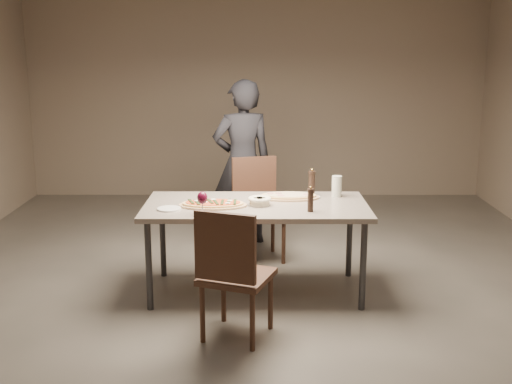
{
  "coord_description": "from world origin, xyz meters",
  "views": [
    {
      "loc": [
        0.01,
        -5.01,
        2.01
      ],
      "look_at": [
        0.0,
        0.0,
        0.85
      ],
      "focal_mm": 45.0,
      "sensor_mm": 36.0,
      "label": 1
    }
  ],
  "objects_px": {
    "dining_table": "(256,211)",
    "pepper_mill_left": "(312,183)",
    "carafe": "(337,186)",
    "bread_basket": "(260,200)",
    "chair_far": "(257,202)",
    "chair_near": "(232,268)",
    "zucchini_pizza": "(213,204)",
    "ham_pizza": "(289,196)",
    "diner": "(242,163)"
  },
  "relations": [
    {
      "from": "zucchini_pizza",
      "to": "chair_near",
      "type": "xyz_separation_m",
      "value": [
        0.18,
        -0.84,
        -0.24
      ]
    },
    {
      "from": "carafe",
      "to": "chair_near",
      "type": "relative_size",
      "value": 0.19
    },
    {
      "from": "pepper_mill_left",
      "to": "carafe",
      "type": "bearing_deg",
      "value": -8.6
    },
    {
      "from": "carafe",
      "to": "diner",
      "type": "bearing_deg",
      "value": 126.38
    },
    {
      "from": "zucchini_pizza",
      "to": "pepper_mill_left",
      "type": "distance_m",
      "value": 0.9
    },
    {
      "from": "carafe",
      "to": "chair_far",
      "type": "height_order",
      "value": "chair_far"
    },
    {
      "from": "ham_pizza",
      "to": "dining_table",
      "type": "bearing_deg",
      "value": -158.85
    },
    {
      "from": "diner",
      "to": "bread_basket",
      "type": "bearing_deg",
      "value": 81.68
    },
    {
      "from": "pepper_mill_left",
      "to": "chair_far",
      "type": "bearing_deg",
      "value": 126.87
    },
    {
      "from": "ham_pizza",
      "to": "chair_near",
      "type": "bearing_deg",
      "value": -127.02
    },
    {
      "from": "dining_table",
      "to": "chair_near",
      "type": "distance_m",
      "value": 0.93
    },
    {
      "from": "pepper_mill_left",
      "to": "carafe",
      "type": "height_order",
      "value": "pepper_mill_left"
    },
    {
      "from": "zucchini_pizza",
      "to": "pepper_mill_left",
      "type": "relative_size",
      "value": 2.33
    },
    {
      "from": "ham_pizza",
      "to": "carafe",
      "type": "xyz_separation_m",
      "value": [
        0.41,
        0.06,
        0.07
      ]
    },
    {
      "from": "carafe",
      "to": "chair_far",
      "type": "bearing_deg",
      "value": 135.95
    },
    {
      "from": "chair_near",
      "to": "diner",
      "type": "height_order",
      "value": "diner"
    },
    {
      "from": "diner",
      "to": "chair_near",
      "type": "bearing_deg",
      "value": 74.36
    },
    {
      "from": "pepper_mill_left",
      "to": "bread_basket",
      "type": "bearing_deg",
      "value": -142.92
    },
    {
      "from": "diner",
      "to": "carafe",
      "type": "bearing_deg",
      "value": 111.31
    },
    {
      "from": "bread_basket",
      "to": "pepper_mill_left",
      "type": "distance_m",
      "value": 0.56
    },
    {
      "from": "zucchini_pizza",
      "to": "chair_near",
      "type": "height_order",
      "value": "chair_near"
    },
    {
      "from": "carafe",
      "to": "chair_near",
      "type": "bearing_deg",
      "value": -125.75
    },
    {
      "from": "zucchini_pizza",
      "to": "ham_pizza",
      "type": "bearing_deg",
      "value": 7.86
    },
    {
      "from": "zucchini_pizza",
      "to": "pepper_mill_left",
      "type": "bearing_deg",
      "value": 8.16
    },
    {
      "from": "pepper_mill_left",
      "to": "carafe",
      "type": "xyz_separation_m",
      "value": [
        0.21,
        -0.03,
        -0.02
      ]
    },
    {
      "from": "bread_basket",
      "to": "pepper_mill_left",
      "type": "height_order",
      "value": "pepper_mill_left"
    },
    {
      "from": "pepper_mill_left",
      "to": "diner",
      "type": "distance_m",
      "value": 1.25
    },
    {
      "from": "bread_basket",
      "to": "carafe",
      "type": "relative_size",
      "value": 1.05
    },
    {
      "from": "bread_basket",
      "to": "carafe",
      "type": "xyz_separation_m",
      "value": [
        0.65,
        0.3,
        0.05
      ]
    },
    {
      "from": "bread_basket",
      "to": "pepper_mill_left",
      "type": "bearing_deg",
      "value": 37.08
    },
    {
      "from": "zucchini_pizza",
      "to": "pepper_mill_left",
      "type": "height_order",
      "value": "pepper_mill_left"
    },
    {
      "from": "zucchini_pizza",
      "to": "chair_near",
      "type": "distance_m",
      "value": 0.89
    },
    {
      "from": "ham_pizza",
      "to": "carafe",
      "type": "distance_m",
      "value": 0.42
    },
    {
      "from": "bread_basket",
      "to": "chair_far",
      "type": "bearing_deg",
      "value": 91.19
    },
    {
      "from": "ham_pizza",
      "to": "chair_far",
      "type": "relative_size",
      "value": 0.54
    },
    {
      "from": "chair_far",
      "to": "zucchini_pizza",
      "type": "bearing_deg",
      "value": 56.0
    },
    {
      "from": "dining_table",
      "to": "zucchini_pizza",
      "type": "xyz_separation_m",
      "value": [
        -0.34,
        -0.07,
        0.07
      ]
    },
    {
      "from": "chair_far",
      "to": "diner",
      "type": "xyz_separation_m",
      "value": [
        -0.15,
        0.46,
        0.3
      ]
    },
    {
      "from": "ham_pizza",
      "to": "chair_far",
      "type": "xyz_separation_m",
      "value": [
        -0.26,
        0.71,
        -0.23
      ]
    },
    {
      "from": "dining_table",
      "to": "zucchini_pizza",
      "type": "relative_size",
      "value": 3.31
    },
    {
      "from": "pepper_mill_left",
      "to": "chair_near",
      "type": "distance_m",
      "value": 1.4
    },
    {
      "from": "ham_pizza",
      "to": "chair_near",
      "type": "height_order",
      "value": "chair_near"
    },
    {
      "from": "zucchini_pizza",
      "to": "bread_basket",
      "type": "height_order",
      "value": "bread_basket"
    },
    {
      "from": "bread_basket",
      "to": "chair_far",
      "type": "relative_size",
      "value": 0.2
    },
    {
      "from": "dining_table",
      "to": "pepper_mill_left",
      "type": "height_order",
      "value": "pepper_mill_left"
    },
    {
      "from": "ham_pizza",
      "to": "diner",
      "type": "xyz_separation_m",
      "value": [
        -0.41,
        1.18,
        0.07
      ]
    },
    {
      "from": "carafe",
      "to": "dining_table",
      "type": "bearing_deg",
      "value": -158.7
    },
    {
      "from": "chair_far",
      "to": "pepper_mill_left",
      "type": "bearing_deg",
      "value": 112.52
    },
    {
      "from": "zucchini_pizza",
      "to": "chair_far",
      "type": "height_order",
      "value": "chair_far"
    },
    {
      "from": "dining_table",
      "to": "chair_far",
      "type": "xyz_separation_m",
      "value": [
        0.01,
        0.92,
        -0.16
      ]
    }
  ]
}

